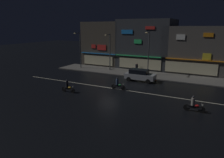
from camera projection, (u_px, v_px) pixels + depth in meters
ground_plane at (108, 88)px, 26.42m from camera, size 140.00×140.00×0.00m
lane_divider_stripe at (108, 88)px, 26.42m from camera, size 26.73×0.16×0.01m
sidewalk_far at (134, 73)px, 34.33m from camera, size 28.14×4.91×0.14m
storefront_left_block at (194, 50)px, 34.59m from camera, size 9.77×6.62×7.69m
storefront_center_block at (147, 44)px, 38.92m from camera, size 9.56×8.37×8.88m
storefront_right_block at (106, 44)px, 41.95m from camera, size 7.87×6.66×8.50m
streetlamp_west at (79, 47)px, 37.38m from camera, size 0.44×1.64×6.48m
streetlamp_mid at (109, 49)px, 35.56m from camera, size 0.44×1.64×6.27m
streetlamp_east at (148, 50)px, 32.01m from camera, size 0.44×1.64×6.75m
pedestrian_on_sidewalk at (137, 69)px, 32.94m from camera, size 0.42×0.42×1.87m
parked_car_near_kerb at (140, 75)px, 29.56m from camera, size 4.30×1.98×1.67m
motorcycle_lead at (194, 105)px, 18.86m from camera, size 1.90×0.60×1.52m
motorcycle_following at (68, 87)px, 24.45m from camera, size 1.90×0.60×1.52m
motorcycle_opposite_lane at (118, 85)px, 25.55m from camera, size 1.90×0.60×1.52m
traffic_cone at (155, 79)px, 29.81m from camera, size 0.36×0.36×0.55m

